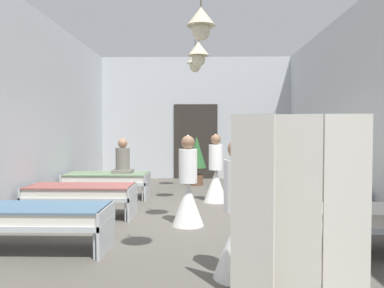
# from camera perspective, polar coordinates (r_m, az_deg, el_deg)

# --- Properties ---
(ground_plane) EXTENTS (6.67, 11.79, 0.10)m
(ground_plane) POSITION_cam_1_polar(r_m,az_deg,el_deg) (6.95, -0.04, -11.31)
(ground_plane) COLOR #59544C
(room_shell) EXTENTS (6.47, 11.39, 3.92)m
(room_shell) POSITION_cam_1_polar(r_m,az_deg,el_deg) (8.07, 0.18, 5.00)
(room_shell) COLOR silver
(room_shell) RESTS_ON ground
(bed_left_row_0) EXTENTS (1.90, 0.84, 0.57)m
(bed_left_row_0) POSITION_cam_1_polar(r_m,az_deg,el_deg) (5.43, -22.36, -9.98)
(bed_left_row_0) COLOR #B7BCC1
(bed_left_row_0) RESTS_ON ground
(bed_right_row_0) EXTENTS (1.90, 0.84, 0.57)m
(bed_right_row_0) POSITION_cam_1_polar(r_m,az_deg,el_deg) (5.31, 21.77, -10.23)
(bed_right_row_0) COLOR #B7BCC1
(bed_right_row_0) RESTS_ON ground
(bed_left_row_1) EXTENTS (1.90, 0.84, 0.57)m
(bed_left_row_1) POSITION_cam_1_polar(r_m,az_deg,el_deg) (7.18, -16.23, -6.98)
(bed_left_row_1) COLOR #B7BCC1
(bed_left_row_1) RESTS_ON ground
(bed_right_row_1) EXTENTS (1.90, 0.84, 0.57)m
(bed_right_row_1) POSITION_cam_1_polar(r_m,az_deg,el_deg) (7.09, 16.35, -7.10)
(bed_right_row_1) COLOR #B7BCC1
(bed_right_row_1) RESTS_ON ground
(bed_left_row_2) EXTENTS (1.90, 0.84, 0.57)m
(bed_left_row_2) POSITION_cam_1_polar(r_m,az_deg,el_deg) (8.99, -12.57, -5.14)
(bed_left_row_2) COLOR #B7BCC1
(bed_left_row_2) RESTS_ON ground
(bed_right_row_2) EXTENTS (1.90, 0.84, 0.57)m
(bed_right_row_2) POSITION_cam_1_polar(r_m,az_deg,el_deg) (8.92, 13.17, -5.20)
(bed_right_row_2) COLOR #B7BCC1
(bed_right_row_2) RESTS_ON ground
(nurse_near_aisle) EXTENTS (0.52, 0.52, 1.49)m
(nurse_near_aisle) POSITION_cam_1_polar(r_m,az_deg,el_deg) (6.28, -0.61, -7.37)
(nurse_near_aisle) COLOR white
(nurse_near_aisle) RESTS_ON ground
(nurse_mid_aisle) EXTENTS (0.52, 0.52, 1.49)m
(nurse_mid_aisle) POSITION_cam_1_polar(r_m,az_deg,el_deg) (8.33, 3.55, -5.04)
(nurse_mid_aisle) COLOR white
(nurse_mid_aisle) RESTS_ON ground
(nurse_far_aisle) EXTENTS (0.52, 0.52, 1.49)m
(nurse_far_aisle) POSITION_cam_1_polar(r_m,az_deg,el_deg) (4.13, 6.84, -12.33)
(nurse_far_aisle) COLOR white
(nurse_far_aisle) RESTS_ON ground
(patient_seated_primary) EXTENTS (0.44, 0.44, 0.80)m
(patient_seated_primary) POSITION_cam_1_polar(r_m,az_deg,el_deg) (8.93, -10.31, -2.40)
(patient_seated_primary) COLOR slate
(patient_seated_primary) RESTS_ON bed_left_row_2
(potted_plant) EXTENTS (0.55, 0.55, 1.39)m
(potted_plant) POSITION_cam_1_polar(r_m,az_deg,el_deg) (10.86, 0.69, -1.75)
(potted_plant) COLOR brown
(potted_plant) RESTS_ON ground
(privacy_screen) EXTENTS (1.23, 0.26, 1.70)m
(privacy_screen) POSITION_cam_1_polar(r_m,az_deg,el_deg) (3.59, 15.65, -9.34)
(privacy_screen) COLOR silver
(privacy_screen) RESTS_ON ground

